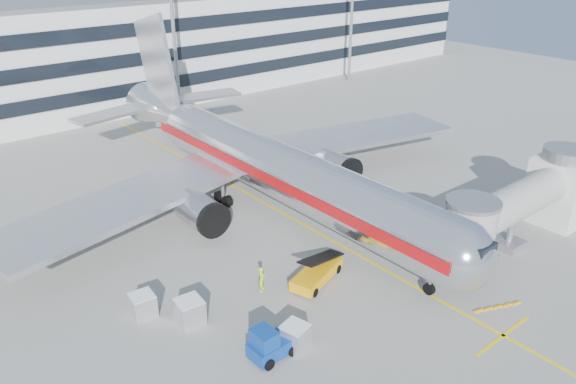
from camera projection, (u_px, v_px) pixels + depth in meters
ground at (350, 250)px, 46.31m from camera, size 180.00×180.00×0.00m
lead_in_line at (275, 209)px, 53.31m from camera, size 0.25×70.00×0.01m
stop_bar at (503, 335)px, 36.49m from camera, size 6.00×0.25×0.01m
main_jet at (263, 162)px, 52.75m from camera, size 50.95×48.70×16.06m
jet_bridge at (526, 200)px, 46.11m from camera, size 17.80×4.50×7.00m
terminal at (76, 52)px, 83.65m from camera, size 150.00×24.25×15.60m
light_mast_centre at (172, 8)px, 74.13m from camera, size 2.40×1.20×25.45m
belt_loader at (317, 273)px, 41.94m from camera, size 5.42×3.37×2.54m
baggage_tug at (270, 344)px, 34.26m from camera, size 2.97×1.95×2.20m
cargo_container_left at (143, 305)px, 38.11m from camera, size 1.69×1.69×1.65m
cargo_container_right at (190, 312)px, 37.33m from camera, size 1.84×1.84×1.80m
cargo_container_front at (295, 337)px, 35.13m from camera, size 1.91×1.91×1.66m
ramp_worker at (262, 279)px, 40.70m from camera, size 0.85×0.82×1.96m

